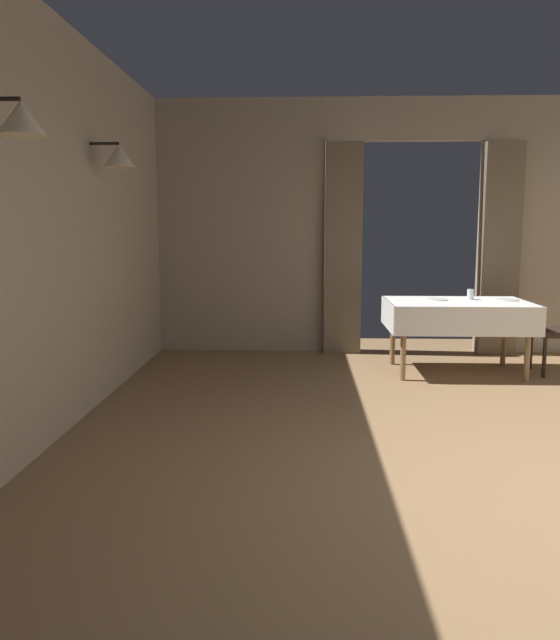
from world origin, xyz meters
name	(u,v)px	position (x,y,z in m)	size (l,w,h in m)	color
ground	(547,495)	(0.00, 0.00, 0.00)	(10.08, 10.08, 0.00)	olive
wall_back	(420,226)	(0.00, 4.18, 1.51)	(6.40, 0.27, 3.00)	gray
dining_table_mid	(458,310)	(0.20, 3.05, 0.66)	(1.44, 0.97, 0.75)	olive
plate_mid_a	(507,300)	(0.73, 3.12, 0.76)	(0.22, 0.22, 0.01)	white
plate_mid_b	(437,299)	(0.01, 3.14, 0.76)	(0.22, 0.22, 0.01)	white
glass_mid_c	(470,294)	(0.37, 3.19, 0.81)	(0.07, 0.07, 0.11)	silver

